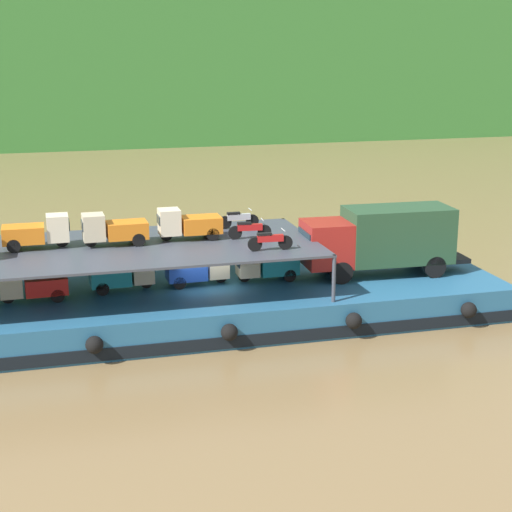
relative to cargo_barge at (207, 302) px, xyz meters
name	(u,v)px	position (x,y,z in m)	size (l,w,h in m)	color
ground_plane	(207,318)	(0.00, 0.03, -0.75)	(400.00, 400.00, 0.00)	brown
cargo_barge	(207,302)	(0.00, 0.00, 0.00)	(26.09, 8.66, 1.50)	#23567A
covered_lorry	(381,239)	(8.06, -0.27, 2.44)	(7.92, 2.53, 3.10)	maroon
cargo_rack	(118,249)	(-3.80, 0.03, 2.68)	(16.89, 7.31, 2.00)	#383D47
mini_truck_lower_aft	(32,285)	(-7.37, -0.17, 1.44)	(2.78, 1.27, 1.38)	red
mini_truck_lower_mid	(123,274)	(-3.58, 0.40, 1.44)	(2.78, 1.26, 1.38)	teal
mini_truck_lower_fore	(199,269)	(-0.28, 0.38, 1.44)	(2.75, 1.22, 1.38)	#1E47B7
mini_truck_lower_bow	(266,265)	(2.74, 0.22, 1.44)	(2.74, 1.21, 1.38)	teal
mini_truck_upper_mid	(37,232)	(-7.02, 0.75, 3.44)	(2.75, 1.21, 1.38)	orange
mini_truck_upper_fore	(114,229)	(-3.89, 0.46, 3.44)	(2.76, 1.24, 1.38)	orange
mini_truck_upper_bow	(188,224)	(-0.64, 0.65, 3.44)	(2.74, 1.21, 1.38)	orange
motorcycle_upper_port	(270,240)	(2.23, -2.16, 3.18)	(1.90, 0.55, 0.87)	black
motorcycle_upper_centre	(249,229)	(1.93, 0.03, 3.18)	(1.90, 0.55, 0.87)	black
motorcycle_upper_stbd	(238,219)	(1.98, 2.22, 3.18)	(1.90, 0.55, 0.87)	black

